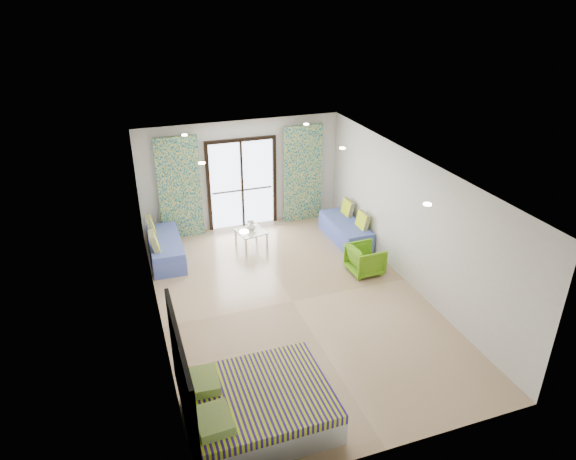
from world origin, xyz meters
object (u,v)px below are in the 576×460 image
object	(u,v)px
bed	(258,406)
armchair	(365,258)
coffee_table	(251,233)
daybed_left	(165,248)
daybed_right	(346,230)

from	to	relation	value
bed	armchair	size ratio (longest dim) A/B	2.86
armchair	coffee_table	bearing A→B (deg)	43.06
bed	daybed_left	bearing A→B (deg)	96.93
daybed_right	armchair	distance (m)	1.58
bed	coffee_table	size ratio (longest dim) A/B	2.70
daybed_right	armchair	bearing A→B (deg)	-100.69
bed	daybed_left	xyz separation A→B (m)	(-0.64, 5.26, -0.01)
bed	coffee_table	bearing A→B (deg)	75.50
coffee_table	bed	bearing A→B (deg)	-104.50
daybed_right	coffee_table	distance (m)	2.29
armchair	daybed_left	bearing A→B (deg)	60.38
daybed_left	armchair	world-z (taller)	daybed_left
daybed_left	coffee_table	world-z (taller)	daybed_left
daybed_left	daybed_right	distance (m)	4.26
daybed_left	daybed_right	size ratio (longest dim) A/B	1.05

